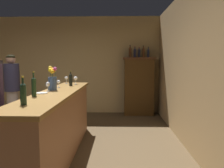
{
  "coord_description": "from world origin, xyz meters",
  "views": [
    {
      "loc": [
        1.52,
        -3.13,
        1.48
      ],
      "look_at": [
        1.43,
        0.02,
        1.16
      ],
      "focal_mm": 35.02,
      "sensor_mm": 36.0,
      "label": 1
    }
  ],
  "objects_px": {
    "bar_counter": "(58,125)",
    "wine_glass_mid": "(76,78)",
    "wine_glass_front": "(59,82)",
    "wine_glass_rear": "(66,78)",
    "display_cabinet": "(139,85)",
    "display_bottle_left": "(130,52)",
    "patron_in_navy": "(12,87)",
    "wine_bottle_chardonnay": "(34,86)",
    "wine_bottle_riesling": "(23,93)",
    "wine_glass_spare": "(48,85)",
    "display_bottle_right": "(148,53)",
    "display_bottle_midright": "(143,52)",
    "wine_bottle_pinot": "(71,79)",
    "flower_arrangement": "(52,80)",
    "cheese_plate": "(41,93)",
    "display_bottle_center": "(139,53)",
    "display_bottle_midleft": "(135,53)"
  },
  "relations": [
    {
      "from": "display_cabinet",
      "to": "wine_glass_spare",
      "type": "height_order",
      "value": "display_cabinet"
    },
    {
      "from": "wine_glass_rear",
      "to": "display_bottle_right",
      "type": "height_order",
      "value": "display_bottle_right"
    },
    {
      "from": "display_cabinet",
      "to": "wine_glass_mid",
      "type": "distance_m",
      "value": 2.24
    },
    {
      "from": "wine_bottle_chardonnay",
      "to": "display_bottle_right",
      "type": "bearing_deg",
      "value": 59.44
    },
    {
      "from": "wine_bottle_riesling",
      "to": "flower_arrangement",
      "type": "height_order",
      "value": "flower_arrangement"
    },
    {
      "from": "display_bottle_midleft",
      "to": "display_bottle_midright",
      "type": "height_order",
      "value": "display_bottle_midright"
    },
    {
      "from": "display_cabinet",
      "to": "wine_glass_rear",
      "type": "distance_m",
      "value": 2.3
    },
    {
      "from": "cheese_plate",
      "to": "display_bottle_center",
      "type": "bearing_deg",
      "value": 60.75
    },
    {
      "from": "flower_arrangement",
      "to": "wine_glass_mid",
      "type": "bearing_deg",
      "value": 78.28
    },
    {
      "from": "display_cabinet",
      "to": "display_bottle_left",
      "type": "height_order",
      "value": "display_bottle_left"
    },
    {
      "from": "wine_bottle_riesling",
      "to": "patron_in_navy",
      "type": "height_order",
      "value": "patron_in_navy"
    },
    {
      "from": "wine_bottle_riesling",
      "to": "wine_glass_rear",
      "type": "relative_size",
      "value": 2.04
    },
    {
      "from": "bar_counter",
      "to": "wine_bottle_chardonnay",
      "type": "height_order",
      "value": "wine_bottle_chardonnay"
    },
    {
      "from": "wine_bottle_pinot",
      "to": "flower_arrangement",
      "type": "xyz_separation_m",
      "value": [
        -0.15,
        -0.65,
        0.04
      ]
    },
    {
      "from": "wine_glass_front",
      "to": "wine_glass_rear",
      "type": "bearing_deg",
      "value": 91.78
    },
    {
      "from": "patron_in_navy",
      "to": "wine_glass_spare",
      "type": "bearing_deg",
      "value": -11.22
    },
    {
      "from": "wine_bottle_riesling",
      "to": "display_cabinet",
      "type": "bearing_deg",
      "value": 67.61
    },
    {
      "from": "display_cabinet",
      "to": "display_bottle_left",
      "type": "distance_m",
      "value": 0.95
    },
    {
      "from": "display_cabinet",
      "to": "display_bottle_right",
      "type": "height_order",
      "value": "display_bottle_right"
    },
    {
      "from": "bar_counter",
      "to": "wine_glass_spare",
      "type": "xyz_separation_m",
      "value": [
        -0.15,
        0.04,
        0.61
      ]
    },
    {
      "from": "wine_bottle_chardonnay",
      "to": "wine_bottle_riesling",
      "type": "height_order",
      "value": "wine_bottle_chardonnay"
    },
    {
      "from": "wine_glass_front",
      "to": "wine_glass_rear",
      "type": "xyz_separation_m",
      "value": [
        -0.02,
        0.67,
        0.02
      ]
    },
    {
      "from": "cheese_plate",
      "to": "wine_glass_front",
      "type": "bearing_deg",
      "value": 86.55
    },
    {
      "from": "display_bottle_midleft",
      "to": "wine_bottle_pinot",
      "type": "bearing_deg",
      "value": -124.52
    },
    {
      "from": "wine_bottle_chardonnay",
      "to": "wine_glass_front",
      "type": "height_order",
      "value": "wine_bottle_chardonnay"
    },
    {
      "from": "display_cabinet",
      "to": "wine_bottle_riesling",
      "type": "bearing_deg",
      "value": -112.39
    },
    {
      "from": "flower_arrangement",
      "to": "wine_bottle_chardonnay",
      "type": "bearing_deg",
      "value": -94.45
    },
    {
      "from": "wine_bottle_pinot",
      "to": "wine_glass_spare",
      "type": "height_order",
      "value": "wine_bottle_pinot"
    },
    {
      "from": "wine_glass_rear",
      "to": "display_bottle_left",
      "type": "height_order",
      "value": "display_bottle_left"
    },
    {
      "from": "wine_glass_rear",
      "to": "patron_in_navy",
      "type": "height_order",
      "value": "patron_in_navy"
    },
    {
      "from": "wine_bottle_riesling",
      "to": "wine_glass_mid",
      "type": "bearing_deg",
      "value": 86.24
    },
    {
      "from": "display_bottle_midleft",
      "to": "wine_bottle_riesling",
      "type": "bearing_deg",
      "value": -110.86
    },
    {
      "from": "bar_counter",
      "to": "wine_glass_mid",
      "type": "height_order",
      "value": "wine_glass_mid"
    },
    {
      "from": "bar_counter",
      "to": "wine_glass_mid",
      "type": "relative_size",
      "value": 18.78
    },
    {
      "from": "display_bottle_midright",
      "to": "patron_in_navy",
      "type": "bearing_deg",
      "value": -159.42
    },
    {
      "from": "display_bottle_left",
      "to": "display_bottle_right",
      "type": "xyz_separation_m",
      "value": [
        0.5,
        0.0,
        -0.03
      ]
    },
    {
      "from": "wine_glass_spare",
      "to": "wine_bottle_chardonnay",
      "type": "bearing_deg",
      "value": -92.71
    },
    {
      "from": "display_bottle_center",
      "to": "flower_arrangement",
      "type": "bearing_deg",
      "value": -121.78
    },
    {
      "from": "wine_glass_spare",
      "to": "display_bottle_center",
      "type": "height_order",
      "value": "display_bottle_center"
    },
    {
      "from": "wine_bottle_pinot",
      "to": "display_bottle_midright",
      "type": "bearing_deg",
      "value": 51.09
    },
    {
      "from": "bar_counter",
      "to": "wine_glass_mid",
      "type": "bearing_deg",
      "value": 86.62
    },
    {
      "from": "wine_bottle_chardonnay",
      "to": "wine_glass_mid",
      "type": "xyz_separation_m",
      "value": [
        0.24,
        1.57,
        -0.02
      ]
    },
    {
      "from": "wine_glass_front",
      "to": "bar_counter",
      "type": "bearing_deg",
      "value": -76.85
    },
    {
      "from": "display_cabinet",
      "to": "flower_arrangement",
      "type": "height_order",
      "value": "display_cabinet"
    },
    {
      "from": "wine_glass_front",
      "to": "display_bottle_midright",
      "type": "distance_m",
      "value": 2.92
    },
    {
      "from": "wine_bottle_chardonnay",
      "to": "flower_arrangement",
      "type": "relative_size",
      "value": 0.85
    },
    {
      "from": "wine_bottle_pinot",
      "to": "patron_in_navy",
      "type": "distance_m",
      "value": 1.75
    },
    {
      "from": "wine_glass_front",
      "to": "display_bottle_midright",
      "type": "xyz_separation_m",
      "value": [
        1.75,
        2.25,
        0.62
      ]
    },
    {
      "from": "wine_glass_spare",
      "to": "display_bottle_center",
      "type": "relative_size",
      "value": 0.52
    },
    {
      "from": "display_bottle_left",
      "to": "display_bottle_midright",
      "type": "xyz_separation_m",
      "value": [
        0.37,
        0.0,
        -0.01
      ]
    }
  ]
}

